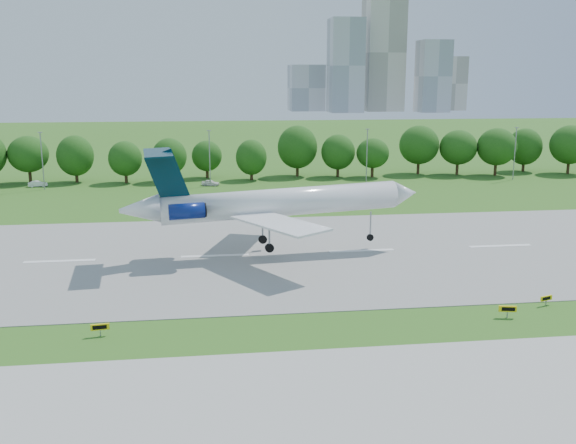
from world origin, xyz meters
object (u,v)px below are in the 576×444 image
Objects in this scene: service_vehicle_a at (38,184)px; taxi_sign_left at (100,327)px; airliner at (266,202)px; service_vehicle_b at (210,183)px.

taxi_sign_left is at bearing -174.99° from service_vehicle_a.
service_vehicle_b is at bearing 90.98° from airliner.
taxi_sign_left is 84.07m from service_vehicle_b.
service_vehicle_b is at bearing 74.85° from taxi_sign_left.
taxi_sign_left is at bearing -130.73° from airliner.
taxi_sign_left is 0.42× the size of service_vehicle_a.
service_vehicle_a is at bearing 101.29° from service_vehicle_b.
airliner reaches higher than service_vehicle_b.
airliner is at bearing -156.60° from service_vehicle_b.
service_vehicle_b is at bearing -107.18° from service_vehicle_a.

